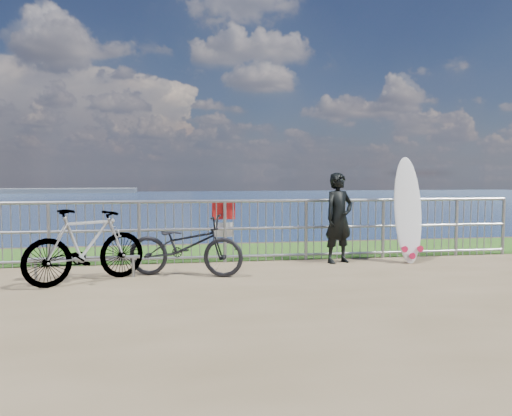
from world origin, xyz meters
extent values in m
plane|color=#285818|center=(0.00, 2.70, 0.01)|extent=(120.00, 120.00, 0.00)
cube|color=brown|center=(0.00, 3.90, -2.50)|extent=(120.00, 0.30, 5.00)
plane|color=navy|center=(0.00, 90.00, -5.00)|extent=(260.00, 260.00, 0.00)
cube|color=#565E68|center=(-50.00, 168.00, -4.25)|extent=(70.00, 12.00, 1.50)
cylinder|color=gray|center=(0.00, 1.60, 1.10)|extent=(10.00, 0.06, 0.06)
cylinder|color=gray|center=(0.00, 1.60, 0.61)|extent=(10.00, 0.05, 0.05)
cylinder|color=gray|center=(0.00, 1.60, 0.10)|extent=(10.00, 0.05, 0.05)
cylinder|color=gray|center=(-3.50, 1.60, 0.55)|extent=(0.06, 0.06, 1.10)
cylinder|color=gray|center=(-2.00, 1.60, 0.55)|extent=(0.06, 0.06, 1.10)
cylinder|color=gray|center=(-0.50, 1.60, 0.55)|extent=(0.06, 0.06, 1.10)
cylinder|color=gray|center=(1.00, 1.60, 0.55)|extent=(0.06, 0.06, 1.10)
cylinder|color=gray|center=(2.50, 1.60, 0.55)|extent=(0.06, 0.06, 1.10)
cylinder|color=gray|center=(4.00, 1.60, 0.55)|extent=(0.06, 0.06, 1.10)
cylinder|color=gray|center=(5.00, 1.60, 0.55)|extent=(0.06, 0.06, 1.10)
cube|color=red|center=(-0.52, 1.66, 0.92)|extent=(0.42, 0.02, 0.30)
cube|color=white|center=(-0.52, 1.66, 0.92)|extent=(0.38, 0.01, 0.08)
cube|color=white|center=(-0.52, 1.66, 0.58)|extent=(0.36, 0.02, 0.26)
imported|color=black|center=(1.50, 1.23, 0.80)|extent=(0.69, 0.57, 1.61)
ellipsoid|color=silver|center=(2.74, 1.09, 0.95)|extent=(0.54, 0.48, 1.91)
cone|color=#BF1439|center=(2.60, 0.97, 0.27)|extent=(0.11, 0.21, 0.11)
cone|color=#BF1439|center=(2.89, 0.97, 0.27)|extent=(0.11, 0.21, 0.11)
cone|color=#BF1439|center=(2.74, 0.97, 0.15)|extent=(0.11, 0.21, 0.11)
imported|color=black|center=(-1.22, 0.50, 0.48)|extent=(1.92, 1.13, 0.95)
imported|color=black|center=(-2.66, 0.24, 0.54)|extent=(1.82, 1.37, 1.09)
cylinder|color=gray|center=(-2.73, 0.53, 0.32)|extent=(1.62, 0.05, 0.05)
cylinder|color=gray|center=(-3.45, 0.53, 0.16)|extent=(0.04, 0.04, 0.32)
cylinder|color=gray|center=(-2.02, 0.53, 0.16)|extent=(0.04, 0.04, 0.32)
camera|label=1|loc=(-1.36, -7.27, 1.60)|focal=35.00mm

